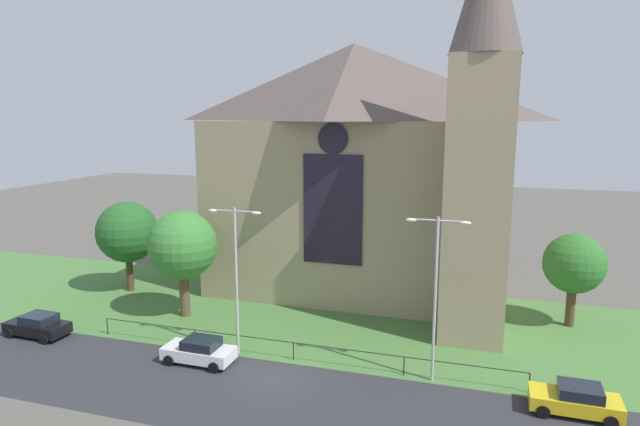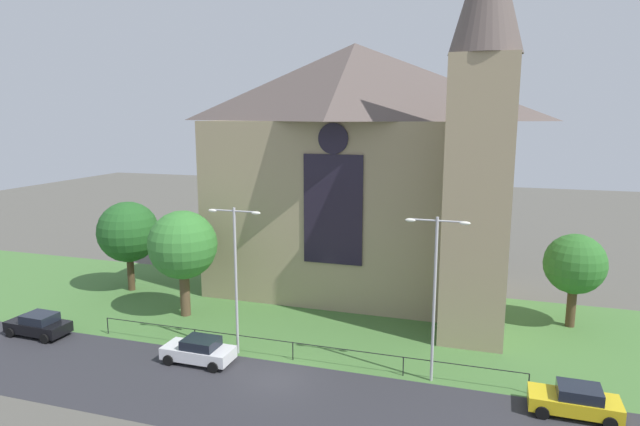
{
  "view_description": "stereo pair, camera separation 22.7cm",
  "coord_description": "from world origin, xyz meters",
  "px_view_note": "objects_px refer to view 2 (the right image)",
  "views": [
    {
      "loc": [
        10.45,
        -25.95,
        14.43
      ],
      "look_at": [
        0.02,
        8.0,
        7.99
      ],
      "focal_mm": 30.37,
      "sensor_mm": 36.0,
      "label": 1
    },
    {
      "loc": [
        10.67,
        -25.88,
        14.43
      ],
      "look_at": [
        0.02,
        8.0,
        7.99
      ],
      "focal_mm": 30.37,
      "sensor_mm": 36.0,
      "label": 2
    }
  ],
  "objects_px": {
    "tree_left_far": "(128,232)",
    "parked_car_yellow": "(575,401)",
    "parked_car_black": "(39,325)",
    "church_building": "(361,168)",
    "streetlamp_far": "(435,280)",
    "parked_car_white": "(199,350)",
    "tree_right_far": "(575,265)",
    "streetlamp_near": "(236,263)",
    "tree_left_near": "(183,245)"
  },
  "relations": [
    {
      "from": "church_building",
      "to": "streetlamp_far",
      "type": "bearing_deg",
      "value": -62.25
    },
    {
      "from": "tree_left_far",
      "to": "tree_left_near",
      "type": "distance_m",
      "value": 8.31
    },
    {
      "from": "streetlamp_far",
      "to": "parked_car_white",
      "type": "distance_m",
      "value": 14.38
    },
    {
      "from": "parked_car_yellow",
      "to": "streetlamp_far",
      "type": "bearing_deg",
      "value": -10.4
    },
    {
      "from": "streetlamp_near",
      "to": "streetlamp_far",
      "type": "height_order",
      "value": "streetlamp_far"
    },
    {
      "from": "parked_car_yellow",
      "to": "tree_left_far",
      "type": "bearing_deg",
      "value": -15.8
    },
    {
      "from": "tree_right_far",
      "to": "parked_car_white",
      "type": "height_order",
      "value": "tree_right_far"
    },
    {
      "from": "tree_left_near",
      "to": "parked_car_black",
      "type": "relative_size",
      "value": 1.82
    },
    {
      "from": "tree_left_far",
      "to": "parked_car_yellow",
      "type": "distance_m",
      "value": 34.39
    },
    {
      "from": "streetlamp_near",
      "to": "parked_car_black",
      "type": "xyz_separation_m",
      "value": [
        -13.82,
        -1.5,
        -4.96
      ]
    },
    {
      "from": "church_building",
      "to": "parked_car_white",
      "type": "xyz_separation_m",
      "value": [
        -5.95,
        -15.91,
        -9.53
      ]
    },
    {
      "from": "tree_left_far",
      "to": "parked_car_yellow",
      "type": "xyz_separation_m",
      "value": [
        32.67,
        -9.85,
        -4.21
      ]
    },
    {
      "from": "church_building",
      "to": "parked_car_black",
      "type": "xyz_separation_m",
      "value": [
        -18.16,
        -15.55,
        -9.53
      ]
    },
    {
      "from": "tree_right_far",
      "to": "streetlamp_far",
      "type": "distance_m",
      "value": 13.73
    },
    {
      "from": "tree_right_far",
      "to": "streetlamp_near",
      "type": "relative_size",
      "value": 0.72
    },
    {
      "from": "tree_left_near",
      "to": "parked_car_black",
      "type": "xyz_separation_m",
      "value": [
        -7.32,
        -6.2,
        -4.49
      ]
    },
    {
      "from": "tree_left_near",
      "to": "streetlamp_near",
      "type": "height_order",
      "value": "streetlamp_near"
    },
    {
      "from": "tree_left_near",
      "to": "parked_car_yellow",
      "type": "height_order",
      "value": "tree_left_near"
    },
    {
      "from": "streetlamp_near",
      "to": "parked_car_yellow",
      "type": "distance_m",
      "value": 19.47
    },
    {
      "from": "streetlamp_far",
      "to": "parked_car_yellow",
      "type": "bearing_deg",
      "value": -11.38
    },
    {
      "from": "streetlamp_near",
      "to": "parked_car_yellow",
      "type": "bearing_deg",
      "value": -4.32
    },
    {
      "from": "tree_right_far",
      "to": "streetlamp_near",
      "type": "xyz_separation_m",
      "value": [
        -20.08,
        -10.82,
        1.28
      ]
    },
    {
      "from": "parked_car_black",
      "to": "tree_left_far",
      "type": "bearing_deg",
      "value": -87.42
    },
    {
      "from": "tree_right_far",
      "to": "parked_car_white",
      "type": "bearing_deg",
      "value": -149.69
    },
    {
      "from": "tree_left_near",
      "to": "tree_right_far",
      "type": "distance_m",
      "value": 27.28
    },
    {
      "from": "tree_right_far",
      "to": "parked_car_white",
      "type": "xyz_separation_m",
      "value": [
        -21.69,
        -12.68,
        -3.68
      ]
    },
    {
      "from": "parked_car_black",
      "to": "parked_car_yellow",
      "type": "distance_m",
      "value": 32.59
    },
    {
      "from": "church_building",
      "to": "streetlamp_near",
      "type": "distance_m",
      "value": 15.4
    },
    {
      "from": "parked_car_black",
      "to": "church_building",
      "type": "bearing_deg",
      "value": -137.33
    },
    {
      "from": "parked_car_white",
      "to": "parked_car_yellow",
      "type": "distance_m",
      "value": 20.39
    },
    {
      "from": "church_building",
      "to": "parked_car_yellow",
      "type": "distance_m",
      "value": 23.2
    },
    {
      "from": "tree_left_near",
      "to": "tree_left_far",
      "type": "bearing_deg",
      "value": 153.22
    },
    {
      "from": "church_building",
      "to": "parked_car_white",
      "type": "height_order",
      "value": "church_building"
    },
    {
      "from": "tree_right_far",
      "to": "parked_car_yellow",
      "type": "xyz_separation_m",
      "value": [
        -1.31,
        -12.24,
        -3.68
      ]
    },
    {
      "from": "streetlamp_near",
      "to": "parked_car_yellow",
      "type": "height_order",
      "value": "streetlamp_near"
    },
    {
      "from": "tree_right_far",
      "to": "parked_car_white",
      "type": "relative_size",
      "value": 1.55
    },
    {
      "from": "parked_car_black",
      "to": "tree_left_near",
      "type": "bearing_deg",
      "value": -137.66
    },
    {
      "from": "parked_car_white",
      "to": "church_building",
      "type": "bearing_deg",
      "value": -109.91
    },
    {
      "from": "streetlamp_far",
      "to": "parked_car_black",
      "type": "xyz_separation_m",
      "value": [
        -25.55,
        -1.5,
        -5.02
      ]
    },
    {
      "from": "tree_left_far",
      "to": "church_building",
      "type": "bearing_deg",
      "value": 17.1
    },
    {
      "from": "tree_left_far",
      "to": "parked_car_yellow",
      "type": "height_order",
      "value": "tree_left_far"
    },
    {
      "from": "tree_left_near",
      "to": "parked_car_white",
      "type": "xyz_separation_m",
      "value": [
        4.88,
        -6.56,
        -4.49
      ]
    },
    {
      "from": "parked_car_yellow",
      "to": "parked_car_black",
      "type": "bearing_deg",
      "value": 1.14
    },
    {
      "from": "streetlamp_near",
      "to": "parked_car_black",
      "type": "height_order",
      "value": "streetlamp_near"
    },
    {
      "from": "church_building",
      "to": "tree_left_near",
      "type": "distance_m",
      "value": 15.17
    },
    {
      "from": "tree_right_far",
      "to": "streetlamp_far",
      "type": "height_order",
      "value": "streetlamp_far"
    },
    {
      "from": "tree_left_far",
      "to": "parked_car_yellow",
      "type": "bearing_deg",
      "value": -16.78
    },
    {
      "from": "tree_left_far",
      "to": "parked_car_black",
      "type": "xyz_separation_m",
      "value": [
        0.09,
        -9.94,
        -4.21
      ]
    },
    {
      "from": "parked_car_yellow",
      "to": "streetlamp_near",
      "type": "bearing_deg",
      "value": -3.33
    },
    {
      "from": "church_building",
      "to": "tree_left_near",
      "type": "height_order",
      "value": "church_building"
    }
  ]
}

